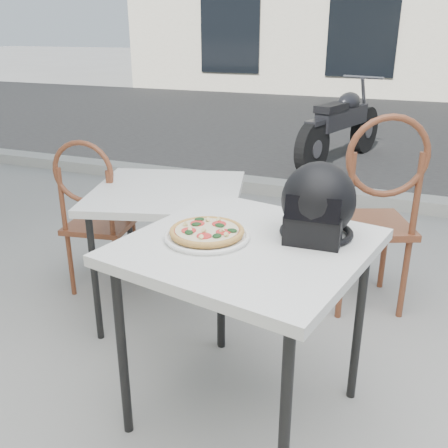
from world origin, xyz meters
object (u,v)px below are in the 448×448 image
at_px(plate, 207,236).
at_px(motorcycle, 342,127).
at_px(cafe_chair_side, 94,209).
at_px(helmet, 318,205).
at_px(cafe_table_side, 167,201).
at_px(cafe_chair_main, 375,205).
at_px(cafe_table_main, 247,259).
at_px(pizza, 207,231).

distance_m(plate, motorcycle, 4.62).
relative_size(cafe_chair_side, motorcycle, 0.50).
height_order(helmet, cafe_table_side, helmet).
bearing_deg(cafe_chair_main, cafe_table_main, 48.29).
bearing_deg(cafe_chair_side, pizza, 135.35).
bearing_deg(pizza, helmet, 25.36).
bearing_deg(cafe_chair_side, cafe_table_side, 164.93).
xyz_separation_m(helmet, cafe_chair_main, (0.14, 0.95, -0.29)).
bearing_deg(cafe_table_main, plate, -167.07).
xyz_separation_m(cafe_table_main, cafe_chair_main, (0.36, 1.09, -0.09)).
xyz_separation_m(helmet, motorcycle, (-0.62, 4.42, -0.49)).
height_order(pizza, motorcycle, motorcycle).
xyz_separation_m(cafe_chair_main, cafe_chair_side, (-1.58, -0.41, -0.10)).
bearing_deg(cafe_table_main, pizza, -167.13).
height_order(cafe_table_main, cafe_chair_main, cafe_chair_main).
height_order(helmet, cafe_chair_main, cafe_chair_main).
bearing_deg(cafe_table_main, cafe_chair_side, 150.63).
height_order(plate, motorcycle, motorcycle).
bearing_deg(motorcycle, cafe_chair_main, -61.51).
relative_size(cafe_table_main, cafe_table_side, 1.02).
relative_size(plate, cafe_table_side, 0.36).
distance_m(cafe_table_side, motorcycle, 3.94).
bearing_deg(motorcycle, cafe_table_main, -68.90).
bearing_deg(plate, cafe_chair_side, 145.91).
xyz_separation_m(pizza, cafe_chair_main, (0.52, 1.13, -0.19)).
distance_m(pizza, cafe_table_side, 0.88).
height_order(pizza, cafe_chair_side, cafe_chair_side).
xyz_separation_m(cafe_table_main, motorcycle, (-0.39, 4.56, -0.29)).
distance_m(helmet, cafe_chair_side, 1.59).
bearing_deg(pizza, cafe_chair_main, 65.31).
height_order(pizza, cafe_table_side, pizza).
distance_m(helmet, cafe_chair_main, 1.00).
relative_size(cafe_table_side, motorcycle, 0.49).
relative_size(helmet, cafe_table_side, 0.31).
xyz_separation_m(pizza, motorcycle, (-0.24, 4.60, -0.40)).
height_order(pizza, cafe_chair_main, cafe_chair_main).
relative_size(plate, pizza, 1.01).
bearing_deg(cafe_table_side, pizza, -51.56).
relative_size(helmet, cafe_chair_side, 0.31).
xyz_separation_m(plate, motorcycle, (-0.24, 4.60, -0.37)).
distance_m(cafe_chair_main, cafe_table_side, 1.15).
height_order(helmet, motorcycle, helmet).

